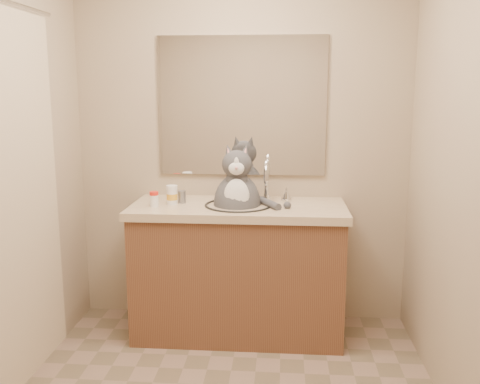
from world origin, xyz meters
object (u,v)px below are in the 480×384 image
(cat, at_px, (237,200))
(grey_canister, at_px, (182,197))
(pill_bottle_redcap, at_px, (154,199))
(pill_bottle_orange, at_px, (172,195))

(cat, xyz_separation_m, grey_canister, (-0.36, 0.03, 0.01))
(pill_bottle_redcap, bearing_deg, pill_bottle_orange, 40.21)
(pill_bottle_redcap, bearing_deg, grey_canister, 38.69)
(cat, bearing_deg, pill_bottle_orange, 178.15)
(pill_bottle_redcap, xyz_separation_m, grey_canister, (0.15, 0.12, -0.01))
(pill_bottle_redcap, height_order, grey_canister, pill_bottle_redcap)
(pill_bottle_orange, bearing_deg, cat, 1.15)
(cat, bearing_deg, grey_canister, 171.85)
(cat, height_order, grey_canister, cat)
(pill_bottle_orange, height_order, grey_canister, pill_bottle_orange)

